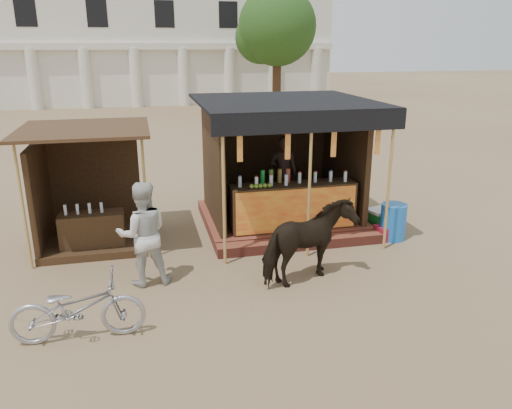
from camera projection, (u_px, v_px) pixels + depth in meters
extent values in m
plane|color=#846B4C|center=(279.00, 300.00, 7.94)|extent=(120.00, 120.00, 0.00)
cube|color=brown|center=(280.00, 218.00, 11.36)|extent=(3.40, 2.80, 0.22)
cube|color=brown|center=(301.00, 243.00, 9.93)|extent=(3.40, 0.35, 0.20)
cube|color=#3B2815|center=(293.00, 206.00, 10.30)|extent=(2.60, 0.55, 0.95)
cube|color=red|center=(297.00, 210.00, 10.04)|extent=(2.50, 0.02, 0.88)
cube|color=#3B2815|center=(267.00, 148.00, 12.10)|extent=(3.00, 0.12, 2.50)
cube|color=#3B2815|center=(213.00, 163.00, 10.62)|extent=(0.12, 2.50, 2.50)
cube|color=#3B2815|center=(344.00, 156.00, 11.27)|extent=(0.12, 2.50, 2.50)
cube|color=black|center=(284.00, 101.00, 10.36)|extent=(3.60, 3.60, 0.06)
cube|color=black|center=(312.00, 123.00, 8.77)|extent=(3.60, 0.06, 0.36)
cylinder|color=tan|center=(224.00, 193.00, 8.82)|extent=(0.06, 0.06, 2.75)
cylinder|color=tan|center=(309.00, 187.00, 9.17)|extent=(0.06, 0.06, 2.75)
cylinder|color=tan|center=(389.00, 182.00, 9.51)|extent=(0.06, 0.06, 2.75)
cube|color=red|center=(240.00, 146.00, 8.63)|extent=(0.10, 0.02, 0.55)
cube|color=red|center=(288.00, 144.00, 8.82)|extent=(0.10, 0.02, 0.55)
cube|color=red|center=(334.00, 142.00, 9.01)|extent=(0.10, 0.02, 0.55)
cube|color=red|center=(378.00, 140.00, 9.19)|extent=(0.10, 0.02, 0.55)
imported|color=black|center=(284.00, 174.00, 11.18)|extent=(0.75, 0.63, 1.75)
cube|color=#3B2815|center=(96.00, 239.00, 10.23)|extent=(2.00, 2.00, 0.15)
cube|color=#3B2815|center=(95.00, 181.00, 10.81)|extent=(1.90, 0.10, 2.10)
cube|color=#3B2815|center=(41.00, 196.00, 9.73)|extent=(0.10, 1.90, 2.10)
cube|color=#472D19|center=(84.00, 129.00, 9.44)|extent=(2.40, 2.40, 0.06)
cylinder|color=tan|center=(23.00, 207.00, 8.69)|extent=(0.05, 0.05, 2.35)
cylinder|color=tan|center=(146.00, 199.00, 9.15)|extent=(0.05, 0.05, 2.35)
cube|color=#3B2815|center=(93.00, 233.00, 9.67)|extent=(1.20, 0.50, 0.80)
imported|color=black|center=(309.00, 243.00, 8.36)|extent=(1.83, 1.36, 1.41)
imported|color=#9E9EA6|center=(78.00, 308.00, 6.77)|extent=(1.80, 0.65, 0.94)
imported|color=beige|center=(143.00, 234.00, 8.25)|extent=(0.90, 0.72, 1.78)
cylinder|color=blue|center=(393.00, 222.00, 10.33)|extent=(0.64, 0.64, 0.76)
cube|color=maroon|center=(385.00, 233.00, 10.36)|extent=(0.41, 0.42, 0.29)
cube|color=#187026|center=(381.00, 220.00, 10.95)|extent=(0.72, 0.58, 0.40)
cube|color=white|center=(382.00, 210.00, 10.88)|extent=(0.74, 0.61, 0.06)
cube|color=silver|center=(133.00, 41.00, 34.06)|extent=(26.00, 7.00, 8.00)
cube|color=silver|center=(133.00, 46.00, 30.82)|extent=(26.00, 0.50, 0.40)
cylinder|color=silver|center=(34.00, 79.00, 30.11)|extent=(0.70, 0.70, 3.60)
cylinder|color=silver|center=(86.00, 79.00, 30.75)|extent=(0.70, 0.70, 3.60)
cylinder|color=silver|center=(136.00, 78.00, 31.40)|extent=(0.70, 0.70, 3.60)
cylinder|color=silver|center=(184.00, 77.00, 32.05)|extent=(0.70, 0.70, 3.60)
cylinder|color=silver|center=(229.00, 77.00, 32.70)|extent=(0.70, 0.70, 3.60)
cylinder|color=silver|center=(274.00, 76.00, 33.35)|extent=(0.70, 0.70, 3.60)
cylinder|color=silver|center=(316.00, 75.00, 34.00)|extent=(0.70, 0.70, 3.60)
cylinder|color=#382314|center=(277.00, 77.00, 29.00)|extent=(0.50, 0.50, 4.00)
sphere|color=#2E4F1B|center=(277.00, 26.00, 28.13)|extent=(4.40, 4.40, 4.40)
sphere|color=#2E4F1B|center=(261.00, 37.00, 28.70)|extent=(2.99, 2.99, 2.99)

